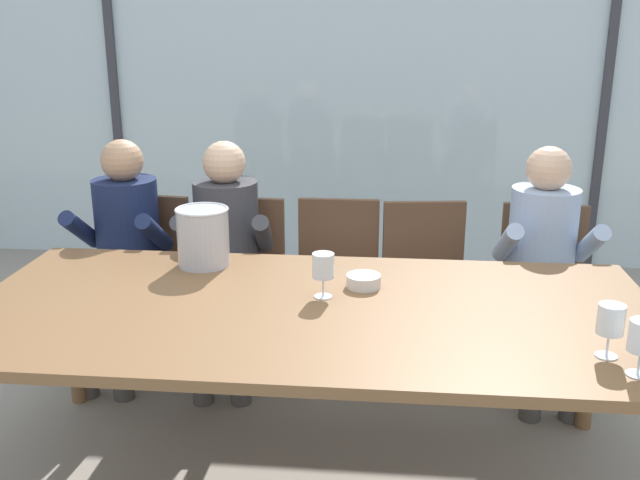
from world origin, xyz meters
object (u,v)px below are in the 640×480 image
at_px(chair_right_of_center, 426,277).
at_px(person_navy_polo, 123,244).
at_px(chair_near_window_right, 542,280).
at_px(wine_glass_by_left_taster, 611,322).
at_px(chair_center, 337,273).
at_px(chair_left_of_center, 241,271).
at_px(dining_table, 311,321).
at_px(wine_glass_center_pour, 323,268).
at_px(chair_near_curtain, 146,268).
at_px(ice_bucket_primary, 203,236).
at_px(person_charcoal_jacket, 225,247).
at_px(person_pale_blue_shirt, 545,256).
at_px(tasting_bowl, 363,281).

relative_size(chair_right_of_center, person_navy_polo, 0.73).
bearing_deg(chair_near_window_right, wine_glass_by_left_taster, -88.48).
bearing_deg(chair_center, chair_near_window_right, -1.00).
xyz_separation_m(chair_left_of_center, chair_center, (0.49, 0.02, 0.00)).
height_order(chair_left_of_center, chair_near_window_right, same).
bearing_deg(chair_center, person_navy_polo, -172.51).
relative_size(dining_table, chair_right_of_center, 2.93).
height_order(chair_right_of_center, chair_near_window_right, same).
bearing_deg(wine_glass_center_pour, chair_right_of_center, 64.24).
bearing_deg(chair_near_curtain, chair_left_of_center, 4.67).
bearing_deg(ice_bucket_primary, person_navy_polo, 140.24).
height_order(person_charcoal_jacket, person_pale_blue_shirt, same).
distance_m(chair_near_window_right, person_pale_blue_shirt, 0.23).
bearing_deg(tasting_bowl, dining_table, -129.48).
xyz_separation_m(chair_right_of_center, wine_glass_by_left_taster, (0.49, -1.32, 0.35)).
relative_size(person_charcoal_jacket, person_pale_blue_shirt, 1.00).
relative_size(chair_near_window_right, ice_bucket_primary, 3.43).
height_order(chair_near_curtain, person_charcoal_jacket, person_charcoal_jacket).
distance_m(chair_right_of_center, wine_glass_by_left_taster, 1.45).
bearing_deg(chair_center, ice_bucket_primary, -132.29).
height_order(person_pale_blue_shirt, wine_glass_center_pour, person_pale_blue_shirt).
height_order(chair_center, wine_glass_center_pour, wine_glass_center_pour).
bearing_deg(chair_near_curtain, person_charcoal_jacket, -10.80).
bearing_deg(person_pale_blue_shirt, chair_near_curtain, 173.26).
height_order(dining_table, chair_center, chair_center).
bearing_deg(person_charcoal_jacket, chair_left_of_center, 63.81).
distance_m(chair_right_of_center, person_navy_polo, 1.53).
relative_size(chair_near_curtain, person_navy_polo, 0.73).
height_order(chair_near_window_right, wine_glass_center_pour, wine_glass_center_pour).
xyz_separation_m(tasting_bowl, wine_glass_by_left_taster, (0.78, -0.54, 0.09)).
bearing_deg(chair_center, chair_left_of_center, -177.98).
xyz_separation_m(chair_left_of_center, wine_glass_center_pour, (0.51, -0.89, 0.35)).
bearing_deg(tasting_bowl, chair_near_curtain, 146.21).
xyz_separation_m(chair_right_of_center, tasting_bowl, (-0.29, -0.79, 0.26)).
bearing_deg(person_pale_blue_shirt, chair_near_window_right, 74.56).
relative_size(dining_table, tasting_bowl, 18.49).
relative_size(person_pale_blue_shirt, ice_bucket_primary, 4.70).
relative_size(dining_table, person_charcoal_jacket, 2.14).
distance_m(chair_right_of_center, chair_near_window_right, 0.58).
bearing_deg(chair_near_curtain, person_navy_polo, -108.54).
bearing_deg(person_charcoal_jacket, wine_glass_center_pour, -59.81).
xyz_separation_m(dining_table, wine_glass_center_pour, (0.04, 0.10, 0.17)).
distance_m(ice_bucket_primary, wine_glass_center_pour, 0.63).
height_order(dining_table, wine_glass_center_pour, wine_glass_center_pour).
bearing_deg(dining_table, person_navy_polo, 140.19).
bearing_deg(chair_left_of_center, wine_glass_by_left_taster, -40.74).
bearing_deg(chair_right_of_center, chair_near_window_right, -7.21).
xyz_separation_m(chair_near_window_right, person_charcoal_jacket, (-1.57, -0.14, 0.17)).
height_order(dining_table, person_pale_blue_shirt, person_pale_blue_shirt).
distance_m(chair_center, chair_right_of_center, 0.45).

